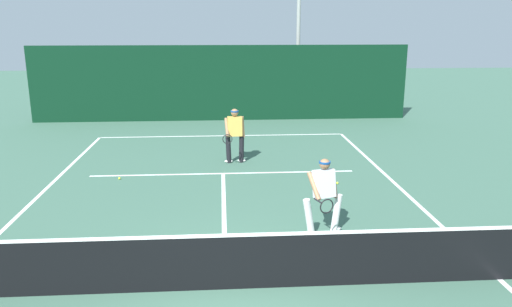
{
  "coord_description": "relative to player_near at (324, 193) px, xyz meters",
  "views": [
    {
      "loc": [
        -0.01,
        -7.35,
        4.2
      ],
      "look_at": [
        0.84,
        4.88,
        1.0
      ],
      "focal_mm": 35.2,
      "sensor_mm": 36.0,
      "label": 1
    }
  ],
  "objects": [
    {
      "name": "player_far",
      "position": [
        -1.63,
        5.57,
        0.06
      ],
      "size": [
        0.72,
        0.88,
        1.69
      ],
      "rotation": [
        0.0,
        0.0,
        3.24
      ],
      "color": "black",
      "rests_on": "ground_plane"
    },
    {
      "name": "court_line_baseline_far",
      "position": [
        -2.01,
        9.41,
        -0.87
      ],
      "size": [
        9.25,
        0.1,
        0.01
      ],
      "primitive_type": "cube",
      "color": "white",
      "rests_on": "ground_plane"
    },
    {
      "name": "player_near",
      "position": [
        0.0,
        0.0,
        0.0
      ],
      "size": [
        0.9,
        0.92,
        1.6
      ],
      "rotation": [
        0.0,
        0.0,
        3.47
      ],
      "color": "silver",
      "rests_on": "ground_plane"
    },
    {
      "name": "court_line_service",
      "position": [
        -2.01,
        4.41,
        -0.87
      ],
      "size": [
        7.54,
        0.1,
        0.01
      ],
      "primitive_type": "cube",
      "color": "white",
      "rests_on": "ground_plane"
    },
    {
      "name": "back_fence_windscreen",
      "position": [
        -2.01,
        12.64,
        0.76
      ],
      "size": [
        16.45,
        0.12,
        3.28
      ],
      "primitive_type": "cube",
      "color": "black",
      "rests_on": "ground_plane"
    },
    {
      "name": "court_line_sideline_right",
      "position": [
        2.62,
        -2.08,
        -0.87
      ],
      "size": [
        0.1,
        22.98,
        0.01
      ],
      "primitive_type": "cube",
      "color": "white",
      "rests_on": "ground_plane"
    },
    {
      "name": "tennis_net",
      "position": [
        -2.01,
        -2.08,
        -0.38
      ],
      "size": [
        10.15,
        0.09,
        1.07
      ],
      "color": "#1E4723",
      "rests_on": "ground_plane"
    },
    {
      "name": "light_pole",
      "position": [
        1.56,
        14.06,
        3.15
      ],
      "size": [
        0.55,
        0.44,
        6.44
      ],
      "color": "#9EA39E",
      "rests_on": "ground_plane"
    },
    {
      "name": "ground_plane",
      "position": [
        -2.01,
        -2.08,
        -0.88
      ],
      "size": [
        80.0,
        80.0,
        0.0
      ],
      "primitive_type": "plane",
      "color": "#3C6250"
    },
    {
      "name": "tennis_ball_extra",
      "position": [
        1.05,
        3.21,
        -0.84
      ],
      "size": [
        0.07,
        0.07,
        0.07
      ],
      "primitive_type": "sphere",
      "color": "#D1E033",
      "rests_on": "ground_plane"
    },
    {
      "name": "tennis_ball",
      "position": [
        -4.88,
        4.04,
        -0.84
      ],
      "size": [
        0.07,
        0.07,
        0.07
      ],
      "primitive_type": "sphere",
      "color": "#D1E033",
      "rests_on": "ground_plane"
    },
    {
      "name": "court_line_centre",
      "position": [
        -2.01,
        1.12,
        -0.87
      ],
      "size": [
        0.1,
        6.4,
        0.01
      ],
      "primitive_type": "cube",
      "color": "white",
      "rests_on": "ground_plane"
    }
  ]
}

